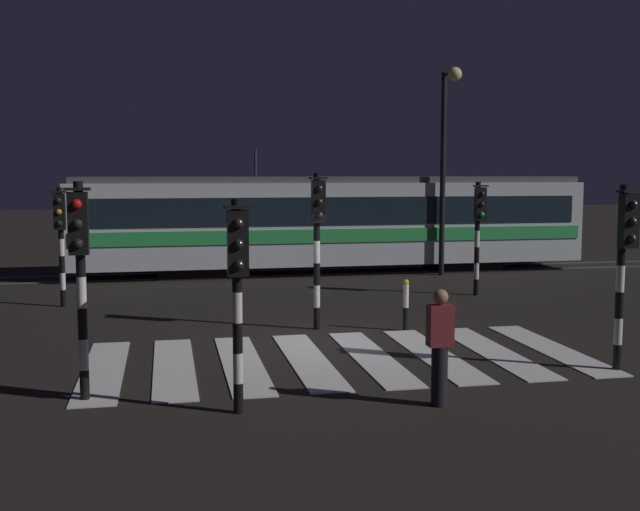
{
  "coord_description": "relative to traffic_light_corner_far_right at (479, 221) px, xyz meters",
  "views": [
    {
      "loc": [
        -3.21,
        -14.88,
        3.36
      ],
      "look_at": [
        0.61,
        3.12,
        1.4
      ],
      "focal_mm": 43.4,
      "sensor_mm": 36.0,
      "label": 1
    }
  ],
  "objects": [
    {
      "name": "traffic_light_kerb_mid_left",
      "position": [
        -7.55,
        -9.22,
        -0.08
      ],
      "size": [
        0.36,
        0.42,
        3.01
      ],
      "color": "black",
      "rests_on": "ground"
    },
    {
      "name": "street_lamp_trackside_right",
      "position": [
        0.59,
        4.05,
        2.2
      ],
      "size": [
        0.44,
        1.21,
        6.66
      ],
      "color": "black",
      "rests_on": "ground"
    },
    {
      "name": "traffic_light_corner_near_right",
      "position": [
        -0.96,
        -8.2,
        0.03
      ],
      "size": [
        0.36,
        0.42,
        3.17
      ],
      "color": "black",
      "rests_on": "ground"
    },
    {
      "name": "crosswalk_zebra",
      "position": [
        -5.41,
        -6.35,
        -2.05
      ],
      "size": [
        9.06,
        4.42,
        0.02
      ],
      "color": "silver",
      "rests_on": "ground"
    },
    {
      "name": "pedestrian_waiting_at_kerb",
      "position": [
        -4.66,
        -9.39,
        -1.19
      ],
      "size": [
        0.36,
        0.24,
        1.71
      ],
      "color": "black",
      "rests_on": "ground"
    },
    {
      "name": "bollard_island_edge",
      "position": [
        -3.44,
        -4.15,
        -1.51
      ],
      "size": [
        0.12,
        0.12,
        1.11
      ],
      "color": "black",
      "rests_on": "ground"
    },
    {
      "name": "rail_near",
      "position": [
        -5.41,
        5.05,
        -2.05
      ],
      "size": [
        80.0,
        0.12,
        0.03
      ],
      "primitive_type": "cube",
      "color": "#59595E",
      "rests_on": "ground"
    },
    {
      "name": "traffic_light_corner_far_right",
      "position": [
        0.0,
        0.0,
        0.0
      ],
      "size": [
        0.36,
        0.42,
        3.13
      ],
      "color": "black",
      "rests_on": "ground"
    },
    {
      "name": "tram",
      "position": [
        -2.81,
        5.76,
        -0.31
      ],
      "size": [
        17.41,
        2.58,
        4.15
      ],
      "color": "silver",
      "rests_on": "ground"
    },
    {
      "name": "traffic_light_corner_near_left",
      "position": [
        -9.72,
        -8.14,
        0.08
      ],
      "size": [
        0.36,
        0.42,
        3.25
      ],
      "color": "black",
      "rests_on": "ground"
    },
    {
      "name": "traffic_light_median_centre",
      "position": [
        -5.27,
        -3.69,
        0.16
      ],
      "size": [
        0.36,
        0.42,
        3.37
      ],
      "color": "black",
      "rests_on": "ground"
    },
    {
      "name": "rail_far",
      "position": [
        -5.41,
        6.49,
        -2.05
      ],
      "size": [
        80.0,
        0.12,
        0.03
      ],
      "primitive_type": "cube",
      "color": "#59595E",
      "rests_on": "ground"
    },
    {
      "name": "traffic_light_corner_far_left",
      "position": [
        -10.98,
        0.43,
        -0.08
      ],
      "size": [
        0.36,
        0.42,
        3.01
      ],
      "color": "black",
      "rests_on": "ground"
    },
    {
      "name": "ground_plane",
      "position": [
        -5.41,
        -4.85,
        -2.06
      ],
      "size": [
        120.0,
        120.0,
        0.0
      ],
      "primitive_type": "plane",
      "color": "black"
    }
  ]
}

